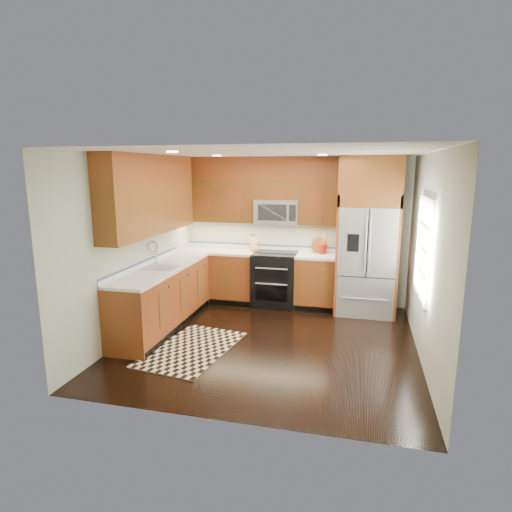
% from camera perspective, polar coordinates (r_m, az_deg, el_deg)
% --- Properties ---
extents(ground, '(4.00, 4.00, 0.00)m').
position_cam_1_polar(ground, '(6.16, 1.74, -11.34)').
color(ground, black).
rests_on(ground, ground).
extents(wall_back, '(4.00, 0.02, 2.60)m').
position_cam_1_polar(wall_back, '(7.72, 4.92, 3.37)').
color(wall_back, '#AEB5A3').
rests_on(wall_back, ground).
extents(wall_left, '(0.02, 4.00, 2.60)m').
position_cam_1_polar(wall_left, '(6.49, -15.74, 1.40)').
color(wall_left, '#AEB5A3').
rests_on(wall_left, ground).
extents(wall_right, '(0.02, 4.00, 2.60)m').
position_cam_1_polar(wall_right, '(5.71, 21.84, -0.34)').
color(wall_right, '#AEB5A3').
rests_on(wall_right, ground).
extents(window, '(0.04, 1.10, 1.30)m').
position_cam_1_polar(window, '(5.89, 21.43, 1.02)').
color(window, white).
rests_on(window, ground).
extents(base_cabinets, '(2.85, 3.00, 0.90)m').
position_cam_1_polar(base_cabinets, '(7.15, -6.42, -4.30)').
color(base_cabinets, brown).
rests_on(base_cabinets, ground).
extents(countertop, '(2.86, 3.01, 0.04)m').
position_cam_1_polar(countertop, '(7.10, -5.11, -0.48)').
color(countertop, silver).
rests_on(countertop, base_cabinets).
extents(upper_cabinets, '(2.85, 3.00, 1.15)m').
position_cam_1_polar(upper_cabinets, '(7.04, -5.56, 8.50)').
color(upper_cabinets, brown).
rests_on(upper_cabinets, ground).
extents(range, '(0.76, 0.67, 0.95)m').
position_cam_1_polar(range, '(7.60, 2.56, -3.12)').
color(range, black).
rests_on(range, ground).
extents(microwave, '(0.76, 0.40, 0.42)m').
position_cam_1_polar(microwave, '(7.52, 2.83, 5.94)').
color(microwave, '#B2B2B7').
rests_on(microwave, ground).
extents(refrigerator, '(0.98, 0.75, 2.60)m').
position_cam_1_polar(refrigerator, '(7.26, 14.65, 2.54)').
color(refrigerator, '#B2B2B7').
rests_on(refrigerator, ground).
extents(sink_faucet, '(0.54, 0.44, 0.37)m').
position_cam_1_polar(sink_faucet, '(6.62, -12.63, -0.96)').
color(sink_faucet, '#B2B2B7').
rests_on(sink_faucet, countertop).
extents(rug, '(1.15, 1.68, 0.01)m').
position_cam_1_polar(rug, '(5.98, -8.52, -12.13)').
color(rug, black).
rests_on(rug, ground).
extents(knife_block, '(0.17, 0.19, 0.31)m').
position_cam_1_polar(knife_block, '(7.71, -0.39, 1.66)').
color(knife_block, tan).
rests_on(knife_block, countertop).
extents(utensil_crock, '(0.17, 0.17, 0.36)m').
position_cam_1_polar(utensil_crock, '(7.52, 8.89, 1.22)').
color(utensil_crock, maroon).
rests_on(utensil_crock, countertop).
extents(cutting_board, '(0.37, 0.37, 0.02)m').
position_cam_1_polar(cutting_board, '(7.57, 8.39, 0.44)').
color(cutting_board, brown).
rests_on(cutting_board, countertop).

